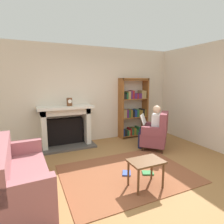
{
  "coord_description": "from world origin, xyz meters",
  "views": [
    {
      "loc": [
        -1.62,
        -2.58,
        1.76
      ],
      "look_at": [
        0.1,
        1.2,
        1.05
      ],
      "focal_mm": 29.77,
      "sensor_mm": 36.0,
      "label": 1
    }
  ],
  "objects": [
    {
      "name": "seated_reader",
      "position": [
        1.23,
        1.21,
        0.62
      ],
      "size": [
        0.58,
        0.58,
        1.14
      ],
      "rotation": [
        0.0,
        0.0,
        3.93
      ],
      "color": "white",
      "rests_on": "ground"
    },
    {
      "name": "scattered_books",
      "position": [
        0.17,
        0.2,
        0.03
      ],
      "size": [
        0.62,
        0.4,
        0.03
      ],
      "color": "#334CA5",
      "rests_on": "area_rug"
    },
    {
      "name": "area_rug",
      "position": [
        0.0,
        0.3,
        0.01
      ],
      "size": [
        2.4,
        1.8,
        0.01
      ],
      "primitive_type": "cube",
      "color": "brown",
      "rests_on": "ground"
    },
    {
      "name": "back_wall",
      "position": [
        0.0,
        2.55,
        1.35
      ],
      "size": [
        5.6,
        0.1,
        2.7
      ],
      "primitive_type": "cube",
      "color": "beige",
      "rests_on": "ground"
    },
    {
      "name": "ground",
      "position": [
        0.0,
        0.0,
        0.0
      ],
      "size": [
        14.0,
        14.0,
        0.0
      ],
      "primitive_type": "plane",
      "color": "olive"
    },
    {
      "name": "fireplace",
      "position": [
        -0.75,
        2.3,
        0.58
      ],
      "size": [
        1.44,
        0.64,
        1.11
      ],
      "color": "#4C4742",
      "rests_on": "ground"
    },
    {
      "name": "armchair_reading",
      "position": [
        1.32,
        1.12,
        0.42
      ],
      "size": [
        0.89,
        0.89,
        0.97
      ],
      "rotation": [
        0.0,
        0.0,
        3.93
      ],
      "color": "#331E14",
      "rests_on": "ground"
    },
    {
      "name": "side_table",
      "position": [
        0.06,
        -0.22,
        0.4
      ],
      "size": [
        0.56,
        0.39,
        0.47
      ],
      "color": "brown",
      "rests_on": "ground"
    },
    {
      "name": "bookshelf",
      "position": [
        1.35,
        2.33,
        0.87
      ],
      "size": [
        0.91,
        0.32,
        1.83
      ],
      "color": "brown",
      "rests_on": "ground"
    },
    {
      "name": "side_wall_right",
      "position": [
        2.65,
        1.25,
        1.35
      ],
      "size": [
        0.1,
        5.2,
        2.7
      ],
      "primitive_type": "cube",
      "color": "beige",
      "rests_on": "ground"
    },
    {
      "name": "mantel_clock",
      "position": [
        -0.65,
        2.2,
        1.21
      ],
      "size": [
        0.14,
        0.14,
        0.21
      ],
      "color": "brown",
      "rests_on": "fireplace"
    },
    {
      "name": "sofa_floral",
      "position": [
        -1.82,
        0.37,
        0.32
      ],
      "size": [
        0.79,
        1.73,
        0.85
      ],
      "rotation": [
        0.0,
        0.0,
        1.61
      ],
      "color": "#995B60",
      "rests_on": "ground"
    }
  ]
}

